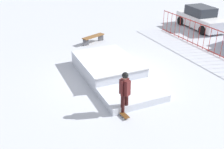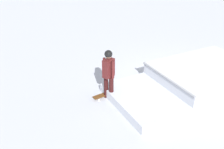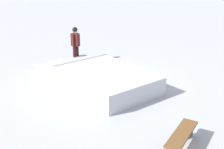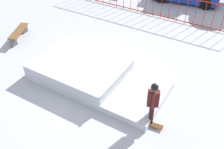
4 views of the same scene
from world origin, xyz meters
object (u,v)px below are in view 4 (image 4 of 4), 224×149
at_px(skate_ramp, 90,74).
at_px(skateboard, 151,124).
at_px(skater, 153,101).
at_px(park_bench, 19,33).

height_order(skate_ramp, skateboard, skate_ramp).
xyz_separation_m(skate_ramp, skateboard, (3.08, -1.16, -0.24)).
bearing_deg(skater, park_bench, -35.42).
distance_m(skate_ramp, skater, 3.23).
distance_m(skater, skateboard, 0.95).
bearing_deg(park_bench, skater, -16.17).
relative_size(skater, skateboard, 2.14).
bearing_deg(skateboard, skater, -61.57).
xyz_separation_m(skater, park_bench, (-7.73, 2.24, -0.65)).
relative_size(skate_ramp, skateboard, 6.91).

